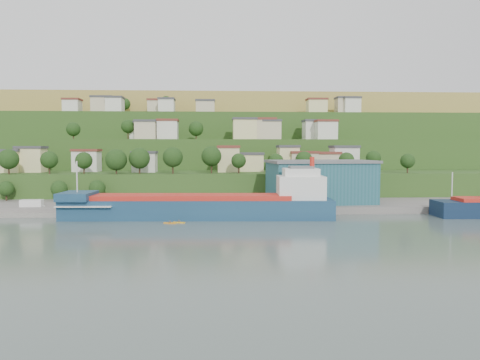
{
  "coord_description": "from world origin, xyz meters",
  "views": [
    {
      "loc": [
        2.61,
        -112.25,
        18.17
      ],
      "look_at": [
        9.13,
        15.0,
        9.7
      ],
      "focal_mm": 35.0,
      "sensor_mm": 36.0,
      "label": 1
    }
  ],
  "objects": [
    {
      "name": "dinghy",
      "position": [
        -48.07,
        21.39,
        1.64
      ],
      "size": [
        4.74,
        3.12,
        0.89
      ],
      "primitive_type": "cube",
      "rotation": [
        0.0,
        0.0,
        0.36
      ],
      "color": "silver",
      "rests_on": "pebble_beach"
    },
    {
      "name": "kayak_yellow",
      "position": [
        -6.56,
        2.43,
        0.23
      ],
      "size": [
        3.13,
        1.56,
        0.78
      ],
      "rotation": [
        0.0,
        0.0,
        -0.34
      ],
      "color": "gold",
      "rests_on": "ground"
    },
    {
      "name": "quay",
      "position": [
        20.0,
        28.0,
        0.0
      ],
      "size": [
        220.0,
        26.0,
        4.0
      ],
      "primitive_type": "cube",
      "color": "slate",
      "rests_on": "ground"
    },
    {
      "name": "hillside",
      "position": [
        -0.0,
        168.67,
        0.09
      ],
      "size": [
        360.0,
        211.22,
        96.0
      ],
      "color": "#284719",
      "rests_on": "ground"
    },
    {
      "name": "ground",
      "position": [
        0.0,
        0.0,
        0.0
      ],
      "size": [
        500.0,
        500.0,
        0.0
      ],
      "primitive_type": "plane",
      "color": "#44534D",
      "rests_on": "ground"
    },
    {
      "name": "warehouse",
      "position": [
        34.03,
        27.14,
        8.43
      ],
      "size": [
        32.68,
        21.88,
        12.8
      ],
      "rotation": [
        0.0,
        0.0,
        0.1
      ],
      "color": "#1D5159",
      "rests_on": "quay"
    },
    {
      "name": "caravan",
      "position": [
        -49.25,
        21.11,
        2.58
      ],
      "size": [
        5.98,
        2.63,
        2.76
      ],
      "primitive_type": "cube",
      "rotation": [
        0.0,
        0.0,
        0.03
      ],
      "color": "white",
      "rests_on": "pebble_beach"
    },
    {
      "name": "pebble_beach",
      "position": [
        -55.0,
        22.0,
        0.0
      ],
      "size": [
        40.0,
        18.0,
        2.4
      ],
      "primitive_type": "cube",
      "color": "slate",
      "rests_on": "ground"
    },
    {
      "name": "kayak_orange",
      "position": [
        -8.75,
        1.7,
        0.23
      ],
      "size": [
        3.15,
        1.37,
        0.78
      ],
      "rotation": [
        0.0,
        0.0,
        -0.27
      ],
      "color": "orange",
      "rests_on": "ground"
    },
    {
      "name": "cargo_ship_near",
      "position": [
        0.16,
        10.14,
        2.89
      ],
      "size": [
        70.8,
        14.2,
        18.09
      ],
      "rotation": [
        0.0,
        0.0,
        -0.04
      ],
      "color": "navy",
      "rests_on": "ground"
    }
  ]
}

